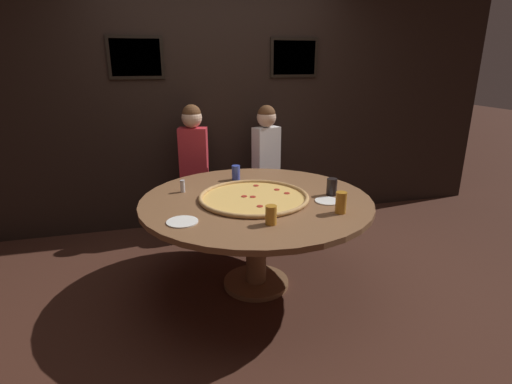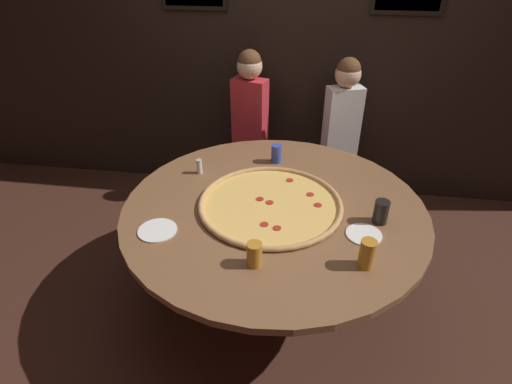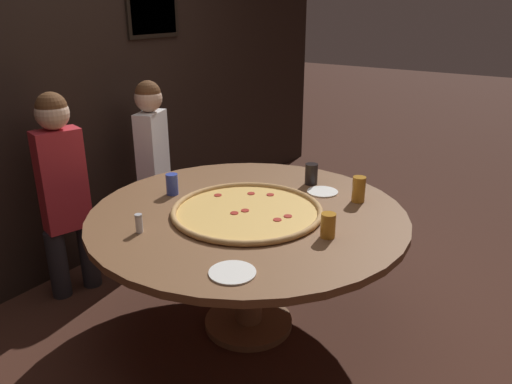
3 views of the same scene
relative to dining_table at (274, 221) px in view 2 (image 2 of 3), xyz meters
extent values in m
plane|color=#422319|center=(0.00, 0.00, -0.62)|extent=(24.00, 24.00, 0.00)
cube|color=black|center=(0.00, 1.47, 0.68)|extent=(6.40, 0.06, 2.60)
cylinder|color=brown|center=(0.00, 0.00, 0.10)|extent=(1.73, 1.73, 0.04)
cylinder|color=brown|center=(0.00, 0.00, -0.27)|extent=(0.16, 0.16, 0.70)
cylinder|color=brown|center=(0.00, 0.00, -0.60)|extent=(0.52, 0.52, 0.04)
cylinder|color=#EAB75B|center=(-0.02, -0.01, 0.12)|extent=(0.79, 0.79, 0.01)
torus|color=tan|center=(-0.02, -0.01, 0.13)|extent=(0.83, 0.83, 0.03)
cylinder|color=#A8281E|center=(0.20, 0.12, 0.13)|extent=(0.04, 0.04, 0.00)
cylinder|color=#A8281E|center=(-0.03, -0.21, 0.13)|extent=(0.04, 0.04, 0.00)
cylinder|color=#A8281E|center=(0.07, 0.26, 0.13)|extent=(0.04, 0.04, 0.00)
cylinder|color=#A8281E|center=(0.04, -0.23, 0.13)|extent=(0.04, 0.04, 0.00)
cylinder|color=#A8281E|center=(-0.09, 0.03, 0.13)|extent=(0.04, 0.04, 0.00)
cylinder|color=#A8281E|center=(-0.03, 0.00, 0.13)|extent=(0.04, 0.04, 0.00)
cylinder|color=#A8281E|center=(0.25, 0.01, 0.13)|extent=(0.04, 0.04, 0.00)
cylinder|color=#384CB7|center=(-0.04, 0.52, 0.18)|extent=(0.07, 0.07, 0.13)
cylinder|color=#BC7A23|center=(0.47, -0.44, 0.19)|extent=(0.07, 0.07, 0.15)
cylinder|color=black|center=(0.58, -0.08, 0.18)|extent=(0.08, 0.08, 0.13)
cylinder|color=#BC7A23|center=(-0.04, -0.50, 0.18)|extent=(0.07, 0.07, 0.12)
cylinder|color=white|center=(-0.58, -0.33, 0.12)|extent=(0.20, 0.20, 0.01)
cylinder|color=white|center=(0.49, -0.21, 0.12)|extent=(0.19, 0.19, 0.01)
cylinder|color=silver|center=(-0.52, 0.29, 0.16)|extent=(0.04, 0.04, 0.08)
cylinder|color=#B7B7BC|center=(-0.52, 0.29, 0.21)|extent=(0.04, 0.04, 0.01)
cylinder|color=#232328|center=(0.51, 1.18, -0.40)|extent=(0.15, 0.15, 0.45)
cylinder|color=#232328|center=(0.32, 1.11, -0.40)|extent=(0.15, 0.15, 0.45)
cube|color=white|center=(0.42, 1.14, 0.14)|extent=(0.30, 0.23, 0.63)
sphere|color=beige|center=(0.42, 1.14, 0.55)|extent=(0.19, 0.19, 0.19)
sphere|color=brown|center=(0.42, 1.14, 0.59)|extent=(0.18, 0.18, 0.18)
cylinder|color=#232328|center=(-0.23, 1.15, -0.40)|extent=(0.15, 0.15, 0.46)
cylinder|color=#232328|center=(-0.43, 1.20, -0.40)|extent=(0.15, 0.15, 0.46)
cube|color=red|center=(-0.33, 1.17, 0.15)|extent=(0.30, 0.22, 0.64)
sphere|color=beige|center=(-0.33, 1.17, 0.57)|extent=(0.20, 0.20, 0.20)
sphere|color=brown|center=(-0.33, 1.17, 0.61)|extent=(0.18, 0.18, 0.18)
camera|label=1|loc=(-0.74, -2.73, 1.11)|focal=28.00mm
camera|label=2|loc=(0.17, -1.88, 1.42)|focal=28.00mm
camera|label=3|loc=(-2.05, -1.45, 1.20)|focal=35.00mm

